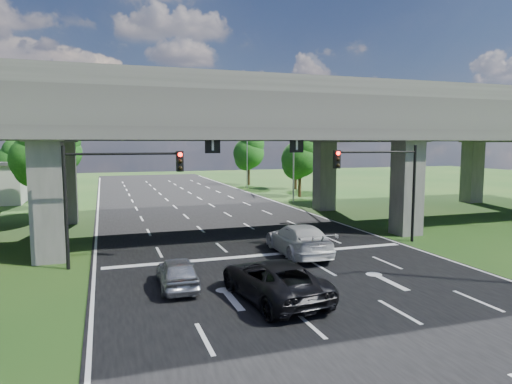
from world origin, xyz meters
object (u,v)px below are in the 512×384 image
car_dark (299,241)px  car_white (299,240)px  streetlight_far (290,146)px  streetlight_beyond (244,145)px  car_silver (178,273)px  signal_right (385,176)px  signal_left (112,183)px  car_trailing (273,280)px

car_dark → car_white: 0.09m
streetlight_far → car_dark: 23.14m
streetlight_beyond → car_silver: streetlight_beyond is taller
signal_right → streetlight_beyond: 36.17m
car_silver → car_dark: 8.09m
signal_left → car_white: (9.62, -0.94, -3.32)m
streetlight_beyond → car_trailing: size_ratio=1.76×
car_silver → streetlight_far: bearing=-120.2°
signal_right → car_trailing: 12.71m
streetlight_far → car_trailing: bearing=-114.0°
streetlight_beyond → car_silver: (-15.50, -40.68, -5.16)m
car_trailing → car_silver: bearing=-44.7°
signal_right → streetlight_beyond: size_ratio=0.60×
car_silver → car_trailing: car_trailing is taller
car_silver → car_white: car_white is taller
signal_left → streetlight_beyond: bearing=63.6°
streetlight_beyond → car_trailing: streetlight_beyond is taller
car_dark → car_trailing: size_ratio=0.80×
signal_left → car_trailing: (5.76, -7.23, -3.37)m
streetlight_far → car_trailing: size_ratio=1.76×
car_trailing → car_dark: bearing=-128.3°
signal_left → car_white: size_ratio=1.04×
streetlight_beyond → signal_right: bearing=-93.6°
streetlight_beyond → car_white: bearing=-102.6°
signal_right → signal_left: size_ratio=1.00×
car_silver → car_trailing: bearing=143.9°
signal_left → car_silver: signal_left is taller
signal_left → signal_right: bearing=0.0°
car_silver → streetlight_beyond: bearing=-108.9°
streetlight_far → signal_left: bearing=-131.8°
streetlight_beyond → signal_left: bearing=-116.4°
signal_left → car_trailing: size_ratio=1.06×
signal_right → car_silver: size_ratio=1.54×
car_silver → car_trailing: size_ratio=0.69×
streetlight_far → car_white: size_ratio=1.73×
car_dark → car_trailing: (-3.87, -6.29, 0.04)m
signal_right → car_white: (-6.02, -0.94, -3.32)m
signal_right → signal_left: (-15.65, 0.00, 0.00)m
streetlight_far → car_dark: size_ratio=2.20×
streetlight_far → car_silver: (-15.50, -24.68, -5.16)m
car_trailing → streetlight_beyond: bearing=-112.4°
signal_right → streetlight_far: (2.27, 20.06, 1.66)m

